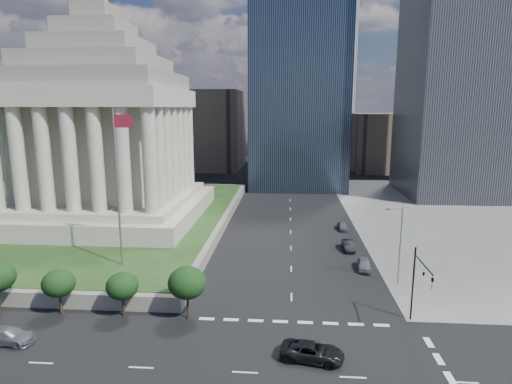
# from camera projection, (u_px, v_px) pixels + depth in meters

# --- Properties ---
(ground) EXTENTS (500.00, 500.00, 0.00)m
(ground) POSITION_uv_depth(u_px,v_px,m) (290.00, 182.00, 128.75)
(ground) COLOR black
(ground) RESTS_ON ground
(plaza_terrace) EXTENTS (66.00, 70.00, 1.80)m
(plaza_terrace) POSITION_uv_depth(u_px,v_px,m) (59.00, 218.00, 83.00)
(plaza_terrace) COLOR slate
(plaza_terrace) RESTS_ON ground
(plaza_lawn) EXTENTS (64.00, 68.00, 0.10)m
(plaza_lawn) POSITION_uv_depth(u_px,v_px,m) (58.00, 213.00, 82.82)
(plaza_lawn) COLOR #223B18
(plaza_lawn) RESTS_ON plaza_terrace
(war_memorial) EXTENTS (34.00, 34.00, 39.00)m
(war_memorial) POSITION_uv_depth(u_px,v_px,m) (102.00, 111.00, 76.26)
(war_memorial) COLOR #A39988
(war_memorial) RESTS_ON plaza_lawn
(flagpole) EXTENTS (2.52, 0.24, 20.00)m
(flagpole) POSITION_uv_depth(u_px,v_px,m) (118.00, 180.00, 53.48)
(flagpole) COLOR slate
(flagpole) RESTS_ON plaza_lawn
(midrise_glass) EXTENTS (26.00, 26.00, 60.00)m
(midrise_glass) POSITION_uv_depth(u_px,v_px,m) (299.00, 78.00, 117.90)
(midrise_glass) COLOR black
(midrise_glass) RESTS_ON ground
(building_filler_ne) EXTENTS (20.00, 30.00, 20.00)m
(building_filler_ne) POSITION_uv_depth(u_px,v_px,m) (379.00, 142.00, 153.79)
(building_filler_ne) COLOR brown
(building_filler_ne) RESTS_ON ground
(building_filler_nw) EXTENTS (24.00, 30.00, 28.00)m
(building_filler_nw) POSITION_uv_depth(u_px,v_px,m) (209.00, 130.00, 157.61)
(building_filler_nw) COLOR brown
(building_filler_nw) RESTS_ON ground
(traffic_signal_ne) EXTENTS (0.30, 5.74, 8.00)m
(traffic_signal_ne) POSITION_uv_depth(u_px,v_px,m) (419.00, 279.00, 42.38)
(traffic_signal_ne) COLOR black
(traffic_signal_ne) RESTS_ON ground
(street_lamp_north) EXTENTS (2.13, 0.22, 10.00)m
(street_lamp_north) POSITION_uv_depth(u_px,v_px,m) (399.00, 241.00, 53.30)
(street_lamp_north) COLOR slate
(street_lamp_north) RESTS_ON ground
(pickup_truck) EXTENTS (3.53, 5.99, 1.56)m
(pickup_truck) POSITION_uv_depth(u_px,v_px,m) (312.00, 352.00, 37.79)
(pickup_truck) COLOR black
(pickup_truck) RESTS_ON ground
(suv_grey) EXTENTS (2.47, 5.37, 1.52)m
(suv_grey) POSITION_uv_depth(u_px,v_px,m) (7.00, 336.00, 40.51)
(suv_grey) COLOR slate
(suv_grey) RESTS_ON ground
(parked_sedan_near) EXTENTS (2.18, 4.57, 1.51)m
(parked_sedan_near) POSITION_uv_depth(u_px,v_px,m) (364.00, 264.00, 59.00)
(parked_sedan_near) COLOR gray
(parked_sedan_near) RESTS_ON ground
(parked_sedan_mid) EXTENTS (4.63, 1.70, 1.51)m
(parked_sedan_mid) POSITION_uv_depth(u_px,v_px,m) (348.00, 245.00, 67.03)
(parked_sedan_mid) COLOR black
(parked_sedan_mid) RESTS_ON ground
(parked_sedan_far) EXTENTS (4.11, 1.70, 1.39)m
(parked_sedan_far) POSITION_uv_depth(u_px,v_px,m) (343.00, 226.00, 78.27)
(parked_sedan_far) COLOR slate
(parked_sedan_far) RESTS_ON ground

